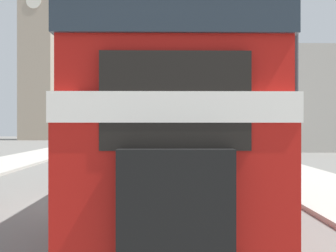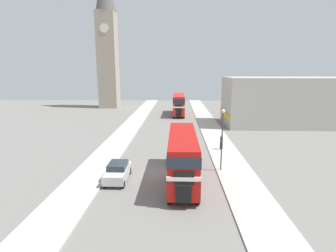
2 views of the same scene
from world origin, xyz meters
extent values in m
plane|color=slate|center=(0.00, 0.00, 0.00)|extent=(120.00, 120.00, 0.00)
cube|color=#B7B2A8|center=(6.75, 0.00, 0.06)|extent=(3.50, 120.00, 0.12)
cube|color=#B7B2A8|center=(-6.75, 0.00, 0.06)|extent=(3.50, 120.00, 0.12)
cube|color=#B2140F|center=(1.70, -1.73, 1.29)|extent=(2.36, 10.17, 1.60)
cube|color=white|center=(1.70, -1.73, 2.23)|extent=(2.38, 10.22, 0.29)
cube|color=#B2140F|center=(1.70, -1.73, 3.25)|extent=(2.31, 9.97, 1.75)
cube|color=#232D38|center=(1.70, -1.73, 3.34)|extent=(2.38, 10.07, 0.79)
cube|color=black|center=(1.70, -6.91, 1.21)|extent=(1.06, 0.20, 1.28)
cube|color=black|center=(1.70, -6.77, 2.29)|extent=(1.41, 0.12, 0.93)
cylinder|color=black|center=(0.66, -6.00, 0.51)|extent=(0.28, 1.02, 1.02)
cylinder|color=black|center=(2.73, -6.00, 0.51)|extent=(0.28, 1.02, 1.02)
cylinder|color=black|center=(0.66, 2.44, 0.51)|extent=(0.28, 1.02, 1.02)
cylinder|color=black|center=(2.73, 2.44, 0.51)|extent=(0.28, 1.02, 1.02)
cube|color=red|center=(1.53, 32.88, 1.33)|extent=(2.38, 10.51, 1.70)
cube|color=white|center=(1.53, 32.88, 2.34)|extent=(2.41, 10.56, 0.31)
cube|color=red|center=(1.53, 32.88, 3.41)|extent=(2.33, 10.30, 1.85)
cube|color=#232D38|center=(1.53, 32.88, 3.51)|extent=(2.41, 10.40, 0.83)
cube|color=black|center=(1.53, 27.52, 1.25)|extent=(1.07, 0.20, 1.36)
cube|color=black|center=(1.53, 27.67, 2.40)|extent=(1.43, 0.12, 0.99)
cylinder|color=black|center=(0.48, 28.44, 0.51)|extent=(0.28, 1.02, 1.02)
cylinder|color=black|center=(2.58, 28.44, 0.51)|extent=(0.28, 1.02, 1.02)
cylinder|color=black|center=(0.48, 37.21, 0.51)|extent=(0.28, 1.02, 1.02)
cylinder|color=black|center=(2.58, 37.21, 0.51)|extent=(0.28, 1.02, 1.02)
cube|color=silver|center=(-3.95, -2.06, 0.67)|extent=(1.74, 3.93, 0.77)
cube|color=#232D38|center=(-3.95, -1.90, 1.30)|extent=(1.53, 2.04, 0.49)
cylinder|color=black|center=(-4.72, -3.58, 0.32)|extent=(0.20, 0.64, 0.64)
cylinder|color=black|center=(-3.18, -3.58, 0.32)|extent=(0.20, 0.64, 0.64)
cylinder|color=black|center=(-4.72, -0.54, 0.32)|extent=(0.20, 0.64, 0.64)
cylinder|color=black|center=(-3.18, -0.54, 0.32)|extent=(0.20, 0.64, 0.64)
cylinder|color=#282833|center=(6.45, 7.09, 0.55)|extent=(0.16, 0.16, 0.86)
cylinder|color=#282833|center=(6.65, 7.09, 0.55)|extent=(0.16, 0.16, 0.86)
cylinder|color=#336B42|center=(6.55, 7.09, 1.32)|extent=(0.36, 0.36, 0.68)
sphere|color=#9E7051|center=(6.55, 7.09, 1.77)|extent=(0.23, 0.23, 0.23)
cylinder|color=#38383D|center=(5.44, 0.46, 2.87)|extent=(0.12, 0.12, 5.50)
sphere|color=#EFEACC|center=(5.44, 0.46, 5.80)|extent=(0.36, 0.36, 0.36)
cube|color=tan|center=(-16.31, 43.93, 11.75)|extent=(4.60, 4.60, 23.50)
cylinder|color=silver|center=(-16.31, 41.58, 19.27)|extent=(2.07, 0.10, 2.07)
cube|color=#B2ADA3|center=(20.23, 22.69, 4.14)|extent=(21.02, 9.78, 8.29)
cube|color=gold|center=(9.66, 22.69, 1.82)|extent=(0.12, 9.29, 0.99)
camera|label=1|loc=(1.58, -10.29, 2.06)|focal=40.00mm
camera|label=2|loc=(1.21, -23.42, 9.47)|focal=28.00mm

